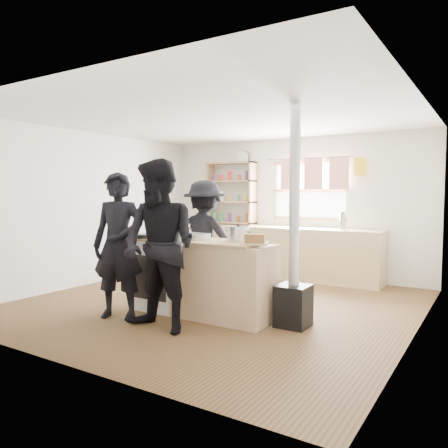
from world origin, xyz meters
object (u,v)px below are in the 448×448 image
(flue_heater, at_px, (294,269))
(person_near_left, at_px, (119,246))
(bread_board, at_px, (255,240))
(person_near_right, at_px, (160,246))
(stockpot_stove, at_px, (182,230))
(stockpot_counter, at_px, (238,234))
(roast_tray, at_px, (194,236))
(cooking_island, at_px, (203,277))
(person_far, at_px, (205,238))
(thermos, at_px, (342,221))
(skillet_greens, at_px, (146,235))

(flue_heater, distance_m, person_near_left, 2.09)
(bread_board, relative_size, person_near_right, 0.18)
(stockpot_stove, xyz_separation_m, stockpot_counter, (0.92, -0.10, 0.01))
(person_near_right, bearing_deg, person_near_left, 172.23)
(roast_tray, bearing_deg, stockpot_stove, 146.51)
(cooking_island, relative_size, roast_tray, 5.45)
(person_near_left, bearing_deg, person_near_right, -30.34)
(person_near_right, bearing_deg, bread_board, 41.87)
(person_far, bearing_deg, person_near_left, 73.65)
(roast_tray, distance_m, stockpot_stove, 0.45)
(person_far, bearing_deg, person_near_right, 100.11)
(stockpot_stove, relative_size, person_far, 0.13)
(person_near_right, height_order, person_far, person_near_right)
(roast_tray, relative_size, person_near_left, 0.21)
(roast_tray, height_order, person_near_right, person_near_right)
(stockpot_stove, bearing_deg, person_near_left, -108.73)
(thermos, distance_m, person_far, 2.40)
(stockpot_stove, distance_m, stockpot_counter, 0.92)
(bread_board, relative_size, flue_heater, 0.13)
(stockpot_counter, xyz_separation_m, bread_board, (0.35, -0.23, -0.04))
(flue_heater, relative_size, person_far, 1.48)
(thermos, height_order, skillet_greens, thermos)
(skillet_greens, distance_m, person_near_right, 0.97)
(stockpot_counter, bearing_deg, bread_board, -33.34)
(roast_tray, distance_m, person_far, 1.01)
(thermos, xyz_separation_m, cooking_island, (-0.89, -2.77, -0.57))
(roast_tray, bearing_deg, person_near_right, -83.09)
(bread_board, bearing_deg, person_far, 144.17)
(bread_board, bearing_deg, roast_tray, 174.89)
(thermos, distance_m, person_near_right, 3.66)
(cooking_island, distance_m, stockpot_stove, 0.76)
(skillet_greens, bearing_deg, stockpot_stove, 53.44)
(stockpot_stove, bearing_deg, person_far, 96.80)
(person_near_right, relative_size, person_far, 1.11)
(person_near_right, bearing_deg, stockpot_counter, 65.64)
(person_near_right, bearing_deg, skillet_greens, 143.49)
(person_near_right, xyz_separation_m, person_far, (-0.54, 1.64, -0.09))
(cooking_island, relative_size, bread_board, 5.91)
(stockpot_counter, relative_size, bread_board, 0.79)
(flue_heater, height_order, person_near_right, flue_heater)
(flue_heater, relative_size, person_near_left, 1.43)
(roast_tray, distance_m, bread_board, 0.90)
(stockpot_stove, xyz_separation_m, bread_board, (1.27, -0.33, -0.03))
(stockpot_stove, relative_size, stockpot_counter, 0.85)
(skillet_greens, relative_size, flue_heater, 0.18)
(bread_board, xyz_separation_m, person_near_right, (-0.81, -0.67, -0.05))
(bread_board, height_order, person_near_right, person_near_right)
(thermos, distance_m, flue_heater, 2.66)
(bread_board, height_order, flue_heater, flue_heater)
(skillet_greens, xyz_separation_m, flue_heater, (1.92, 0.31, -0.30))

